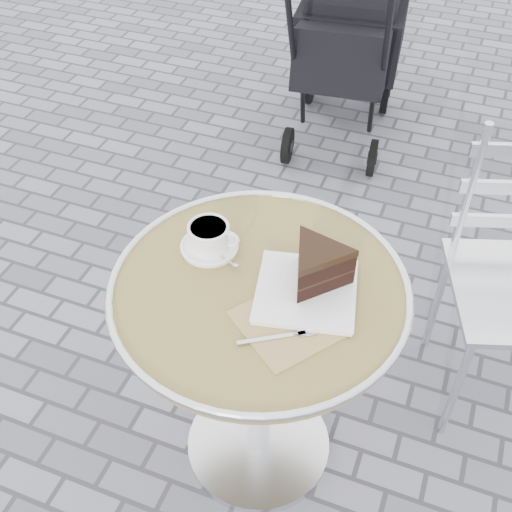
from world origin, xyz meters
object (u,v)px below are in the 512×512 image
(cappuccino_set, at_px, (210,239))
(baby_stroller, at_px, (348,46))
(cafe_table, at_px, (259,331))
(cake_plate_set, at_px, (315,272))

(cappuccino_set, distance_m, baby_stroller, 1.80)
(cafe_table, xyz_separation_m, baby_stroller, (-0.26, 1.85, -0.12))
(baby_stroller, bearing_deg, cake_plate_set, -84.94)
(cappuccino_set, height_order, baby_stroller, baby_stroller)
(cafe_table, distance_m, cake_plate_set, 0.25)
(cappuccino_set, xyz_separation_m, baby_stroller, (-0.10, 1.77, -0.32))
(cappuccino_set, bearing_deg, baby_stroller, 84.07)
(cake_plate_set, bearing_deg, cappuccino_set, 159.69)
(cafe_table, bearing_deg, baby_stroller, 98.00)
(baby_stroller, bearing_deg, cafe_table, -88.80)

